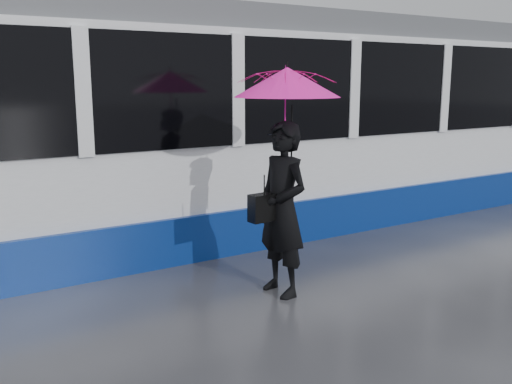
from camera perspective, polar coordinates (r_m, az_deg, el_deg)
ground at (r=6.74m, az=2.25°, el=-9.19°), size 90.00×90.00×0.00m
rails at (r=8.81m, az=-7.00°, el=-4.27°), size 34.00×1.51×0.02m
tram at (r=8.07m, az=-15.62°, el=5.74°), size 26.00×2.56×3.35m
woman at (r=6.20m, az=2.63°, el=-1.75°), size 0.51×0.73×1.92m
umbrella at (r=6.08m, az=3.11°, el=8.85°), size 1.21×1.21×1.29m
handbag at (r=6.09m, az=0.82°, el=-1.54°), size 0.35×0.17×0.48m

